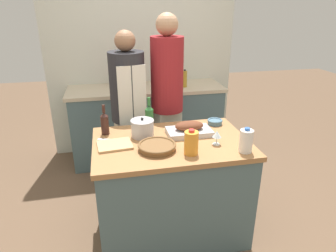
{
  "coord_description": "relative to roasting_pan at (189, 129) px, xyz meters",
  "views": [
    {
      "loc": [
        -0.46,
        -2.1,
        1.87
      ],
      "look_at": [
        0.0,
        0.12,
        0.94
      ],
      "focal_mm": 32.0,
      "sensor_mm": 36.0,
      "label": 1
    }
  ],
  "objects": [
    {
      "name": "ground_plane",
      "position": [
        -0.17,
        -0.1,
        -0.91
      ],
      "size": [
        12.0,
        12.0,
        0.0
      ],
      "primitive_type": "plane",
      "color": "brown"
    },
    {
      "name": "kitchen_island",
      "position": [
        -0.17,
        -0.1,
        -0.47
      ],
      "size": [
        1.22,
        0.81,
        0.86
      ],
      "color": "#4C666B",
      "rests_on": "ground_plane"
    },
    {
      "name": "back_counter",
      "position": [
        -0.17,
        1.32,
        -0.44
      ],
      "size": [
        1.88,
        0.6,
        0.93
      ],
      "color": "#4C666B",
      "rests_on": "ground_plane"
    },
    {
      "name": "back_wall",
      "position": [
        -0.17,
        1.67,
        0.37
      ],
      "size": [
        2.38,
        0.1,
        2.55
      ],
      "color": "silver",
      "rests_on": "ground_plane"
    },
    {
      "name": "roasting_pan",
      "position": [
        0.0,
        0.0,
        0.0
      ],
      "size": [
        0.37,
        0.22,
        0.12
      ],
      "color": "#BCBCC1",
      "rests_on": "kitchen_island"
    },
    {
      "name": "wicker_basket",
      "position": [
        -0.31,
        -0.23,
        -0.02
      ],
      "size": [
        0.29,
        0.29,
        0.05
      ],
      "color": "brown",
      "rests_on": "kitchen_island"
    },
    {
      "name": "cutting_board",
      "position": [
        -0.62,
        -0.09,
        -0.04
      ],
      "size": [
        0.28,
        0.23,
        0.02
      ],
      "color": "tan",
      "rests_on": "kitchen_island"
    },
    {
      "name": "stock_pot",
      "position": [
        -0.38,
        0.04,
        0.03
      ],
      "size": [
        0.19,
        0.19,
        0.16
      ],
      "color": "#B7B7BC",
      "rests_on": "kitchen_island"
    },
    {
      "name": "mixing_bowl",
      "position": [
        0.29,
        0.17,
        -0.02
      ],
      "size": [
        0.14,
        0.14,
        0.05
      ],
      "color": "slate",
      "rests_on": "kitchen_island"
    },
    {
      "name": "juice_jug",
      "position": [
        -0.08,
        -0.33,
        0.04
      ],
      "size": [
        0.1,
        0.1,
        0.19
      ],
      "color": "orange",
      "rests_on": "kitchen_island"
    },
    {
      "name": "milk_jug",
      "position": [
        0.32,
        -0.39,
        0.04
      ],
      "size": [
        0.1,
        0.1,
        0.19
      ],
      "color": "white",
      "rests_on": "kitchen_island"
    },
    {
      "name": "wine_bottle_green",
      "position": [
        -0.3,
        0.2,
        0.06
      ],
      "size": [
        0.07,
        0.07,
        0.28
      ],
      "color": "#28662D",
      "rests_on": "kitchen_island"
    },
    {
      "name": "wine_bottle_dark",
      "position": [
        -0.68,
        0.15,
        0.06
      ],
      "size": [
        0.07,
        0.07,
        0.25
      ],
      "color": "#381E19",
      "rests_on": "kitchen_island"
    },
    {
      "name": "wine_glass_left",
      "position": [
        0.15,
        -0.23,
        0.04
      ],
      "size": [
        0.07,
        0.07,
        0.11
      ],
      "color": "silver",
      "rests_on": "kitchen_island"
    },
    {
      "name": "knife_chef",
      "position": [
        -0.63,
        0.01,
        -0.04
      ],
      "size": [
        0.22,
        0.1,
        0.01
      ],
      "color": "#B7B7BC",
      "rests_on": "kitchen_island"
    },
    {
      "name": "stand_mixer",
      "position": [
        -0.38,
        1.39,
        0.17
      ],
      "size": [
        0.18,
        0.14,
        0.34
      ],
      "color": "#B22323",
      "rests_on": "back_counter"
    },
    {
      "name": "condiment_bottle_tall",
      "position": [
        0.16,
        1.17,
        0.09
      ],
      "size": [
        0.07,
        0.07,
        0.14
      ],
      "color": "#B28E2D",
      "rests_on": "back_counter"
    },
    {
      "name": "condiment_bottle_short",
      "position": [
        0.28,
        1.24,
        0.12
      ],
      "size": [
        0.06,
        0.06,
        0.21
      ],
      "color": "#B28E2D",
      "rests_on": "back_counter"
    },
    {
      "name": "person_cook_aproned",
      "position": [
        -0.45,
        0.62,
        0.01
      ],
      "size": [
        0.34,
        0.36,
        1.66
      ],
      "rotation": [
        0.0,
        0.0,
        0.19
      ],
      "color": "beige",
      "rests_on": "ground_plane"
    },
    {
      "name": "person_cook_guest",
      "position": [
        -0.06,
        0.63,
        0.1
      ],
      "size": [
        0.32,
        0.32,
        1.8
      ],
      "rotation": [
        0.0,
        0.0,
        0.34
      ],
      "color": "beige",
      "rests_on": "ground_plane"
    }
  ]
}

